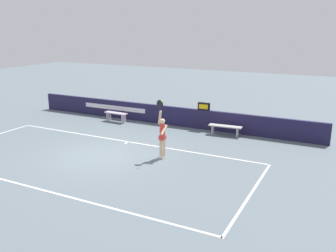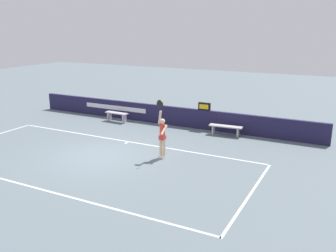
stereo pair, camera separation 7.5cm
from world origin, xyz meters
name	(u,v)px [view 2 (the right image)]	position (x,y,z in m)	size (l,w,h in m)	color
ground_plane	(100,156)	(0.00, 0.00, 0.00)	(60.00, 60.00, 0.00)	slate
court_lines	(90,161)	(0.00, -0.61, 0.00)	(12.45, 5.48, 0.00)	white
back_wall	(165,115)	(-0.01, 5.53, 0.49)	(16.02, 0.18, 0.97)	#1F1C3F
speed_display	(204,106)	(2.19, 5.53, 1.16)	(0.60, 0.15, 0.37)	black
tennis_player	(162,135)	(2.30, 0.93, 0.94)	(0.41, 0.44, 2.29)	beige
tennis_ball	(162,101)	(2.38, 0.76, 2.28)	(0.07, 0.07, 0.07)	#CFDE31
courtside_bench_near	(226,128)	(3.50, 4.96, 0.36)	(1.57, 0.46, 0.47)	#B6B2AF
courtside_bench_far	(117,115)	(-2.53, 4.77, 0.37)	(1.33, 0.43, 0.50)	#B8A8B9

